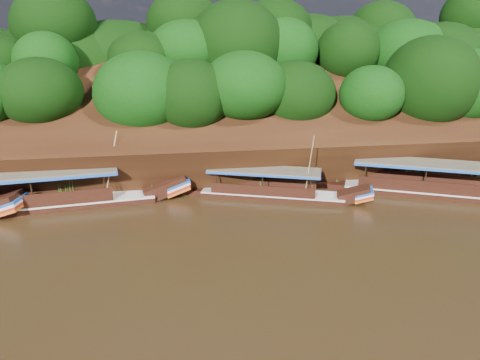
% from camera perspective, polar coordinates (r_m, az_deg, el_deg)
% --- Properties ---
extents(ground, '(160.00, 160.00, 0.00)m').
position_cam_1_polar(ground, '(27.86, 3.28, -8.05)').
color(ground, black).
rests_on(ground, ground).
extents(riverbank, '(120.00, 30.06, 19.40)m').
position_cam_1_polar(riverbank, '(48.56, -2.24, 5.86)').
color(riverbank, black).
rests_on(riverbank, ground).
extents(boat_0, '(15.17, 8.34, 6.96)m').
position_cam_1_polar(boat_0, '(38.71, 23.77, -1.01)').
color(boat_0, black).
rests_on(boat_0, ground).
extents(boat_1, '(12.52, 5.88, 5.56)m').
position_cam_1_polar(boat_1, '(35.21, 5.05, -1.44)').
color(boat_1, black).
rests_on(boat_1, ground).
extents(boat_2, '(17.41, 4.34, 5.80)m').
position_cam_1_polar(boat_2, '(35.74, -20.79, -2.11)').
color(boat_2, black).
rests_on(boat_2, ground).
extents(reeds, '(50.77, 2.63, 2.07)m').
position_cam_1_polar(reeds, '(35.86, -4.12, -0.38)').
color(reeds, '#316F1B').
rests_on(reeds, ground).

